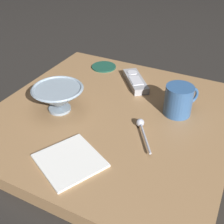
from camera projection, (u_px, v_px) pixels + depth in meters
ground_plane at (112, 124)px, 0.86m from camera, size 6.00×6.00×0.00m
table at (112, 119)px, 0.85m from camera, size 0.67×0.68×0.04m
cereal_bowl at (58, 98)px, 0.83m from camera, size 0.15×0.15×0.08m
coffee_mug at (179, 100)px, 0.81m from camera, size 0.10×0.09×0.09m
teaspoon at (141, 126)px, 0.76m from camera, size 0.12×0.08×0.02m
tv_remote_near at (135, 81)px, 0.97m from camera, size 0.15×0.13×0.03m
drink_coaster at (104, 67)px, 1.08m from camera, size 0.09×0.09×0.01m
folded_napkin at (70, 161)px, 0.67m from camera, size 0.18×0.19×0.01m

